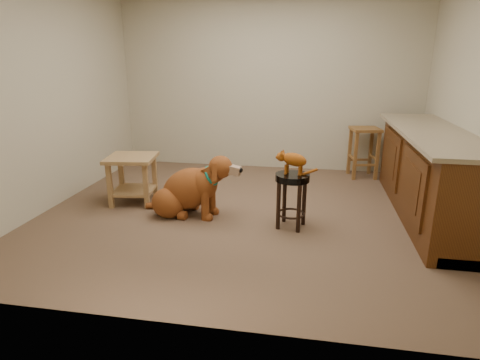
% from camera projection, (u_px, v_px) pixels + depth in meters
% --- Properties ---
extents(floor, '(4.50, 4.00, 0.01)m').
position_uv_depth(floor, '(247.00, 213.00, 4.48)').
color(floor, brown).
rests_on(floor, ground).
extents(room_shell, '(4.54, 4.04, 2.62)m').
position_uv_depth(room_shell, '(248.00, 56.00, 3.98)').
color(room_shell, '#B7AF93').
rests_on(room_shell, ground).
extents(cabinet_run, '(0.70, 2.56, 0.94)m').
position_uv_depth(cabinet_run, '(430.00, 176.00, 4.31)').
color(cabinet_run, '#4E280E').
rests_on(cabinet_run, ground).
extents(padded_stool, '(0.35, 0.35, 0.56)m').
position_uv_depth(padded_stool, '(292.00, 190.00, 4.01)').
color(padded_stool, black).
rests_on(padded_stool, ground).
extents(wood_stool, '(0.45, 0.45, 0.71)m').
position_uv_depth(wood_stool, '(363.00, 152.00, 5.73)').
color(wood_stool, brown).
rests_on(wood_stool, ground).
extents(side_table, '(0.61, 0.61, 0.56)m').
position_uv_depth(side_table, '(132.00, 172.00, 4.72)').
color(side_table, '#977246').
rests_on(side_table, ground).
extents(golden_retriever, '(1.16, 0.62, 0.74)m').
position_uv_depth(golden_retriever, '(189.00, 190.00, 4.37)').
color(golden_retriever, brown).
rests_on(golden_retriever, ground).
extents(tabby_kitten, '(0.43, 0.18, 0.26)m').
position_uv_depth(tabby_kitten, '(292.00, 160.00, 3.92)').
color(tabby_kitten, '#88400D').
rests_on(tabby_kitten, padded_stool).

